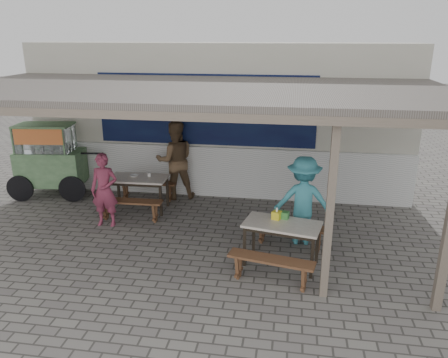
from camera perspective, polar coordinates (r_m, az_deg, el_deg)
ground at (r=7.83m, az=-5.23°, el=-9.76°), size 60.00×60.00×0.00m
back_wall at (r=10.59m, az=-0.76°, el=7.73°), size 9.00×1.28×3.50m
warung_roof at (r=7.84m, az=-4.08°, el=11.24°), size 9.00×4.21×2.81m
table_left at (r=9.61m, az=-11.16°, el=-0.25°), size 1.27×0.71×0.75m
bench_left_street at (r=9.20m, az=-12.19°, el=-3.42°), size 1.36×0.32×0.45m
bench_left_wall at (r=10.25m, az=-10.01°, el=-0.96°), size 1.36×0.32×0.45m
table_right at (r=7.26m, az=7.59°, el=-6.36°), size 1.34×0.88×0.75m
bench_right_street at (r=6.84m, az=6.14°, el=-11.12°), size 1.36×0.54×0.45m
bench_right_wall at (r=8.00m, az=8.61°, el=-6.62°), size 1.36×0.54×0.45m
vendor_cart at (r=11.00m, az=-21.88°, el=2.61°), size 2.12×1.04×1.73m
patron_street_side at (r=8.97m, az=-15.35°, el=-1.41°), size 0.56×0.39×1.49m
patron_wall_side at (r=10.14m, az=-6.40°, el=2.45°), size 1.08×0.96×1.83m
patron_right_table at (r=8.03m, az=10.28°, el=-2.80°), size 1.09×0.65×1.65m
tissue_box at (r=7.35m, az=6.90°, el=-4.72°), size 0.18×0.18×0.14m
donation_box at (r=7.40m, az=7.74°, el=-4.67°), size 0.21×0.16×0.12m
condiment_jar at (r=9.59m, az=-9.74°, el=0.57°), size 0.07×0.07×0.08m
condiment_bowl at (r=9.64m, az=-11.65°, el=0.41°), size 0.21×0.21×0.04m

